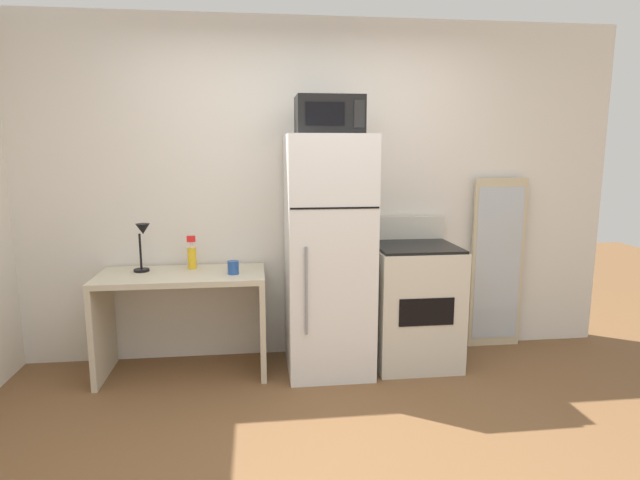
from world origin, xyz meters
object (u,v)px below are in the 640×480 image
(desk, at_px, (183,303))
(refrigerator, at_px, (328,255))
(microwave, at_px, (329,115))
(spray_bottle, at_px, (192,256))
(oven_range, at_px, (414,303))
(desk_lamp, at_px, (142,239))
(coffee_mug, at_px, (233,267))
(leaning_mirror, at_px, (497,264))

(desk, xyz_separation_m, refrigerator, (1.06, -0.04, 0.34))
(desk, xyz_separation_m, microwave, (1.06, -0.06, 1.33))
(spray_bottle, bearing_deg, oven_range, -5.35)
(desk_lamp, height_order, spray_bottle, desk_lamp)
(desk_lamp, bearing_deg, desk, -16.00)
(coffee_mug, bearing_deg, desk_lamp, 167.04)
(refrigerator, relative_size, leaning_mirror, 1.24)
(microwave, height_order, leaning_mirror, microwave)
(desk, distance_m, oven_range, 1.72)
(coffee_mug, height_order, oven_range, oven_range)
(desk_lamp, height_order, coffee_mug, desk_lamp)
(microwave, bearing_deg, leaning_mirror, 11.77)
(coffee_mug, height_order, refrigerator, refrigerator)
(coffee_mug, height_order, spray_bottle, spray_bottle)
(desk, bearing_deg, leaning_mirror, 5.41)
(refrigerator, relative_size, oven_range, 1.57)
(microwave, bearing_deg, oven_range, 3.89)
(spray_bottle, xyz_separation_m, refrigerator, (1.00, -0.18, 0.02))
(coffee_mug, relative_size, oven_range, 0.09)
(desk, relative_size, oven_range, 1.08)
(desk, distance_m, leaning_mirror, 2.52)
(coffee_mug, relative_size, refrigerator, 0.05)
(leaning_mirror, bearing_deg, microwave, -168.23)
(spray_bottle, relative_size, leaning_mirror, 0.18)
(refrigerator, bearing_deg, desk_lamp, 174.82)
(coffee_mug, xyz_separation_m, oven_range, (1.35, 0.05, -0.33))
(oven_range, height_order, leaning_mirror, leaning_mirror)
(refrigerator, distance_m, oven_range, 0.77)
(desk, relative_size, coffee_mug, 12.46)
(spray_bottle, bearing_deg, desk_lamp, -170.14)
(oven_range, bearing_deg, spray_bottle, 174.65)
(desk, xyz_separation_m, coffee_mug, (0.37, -0.07, 0.27))
(desk, bearing_deg, desk_lamp, 164.00)
(desk, distance_m, coffee_mug, 0.47)
(spray_bottle, distance_m, oven_range, 1.71)
(desk_lamp, distance_m, oven_range, 2.06)
(desk, xyz_separation_m, spray_bottle, (0.06, 0.14, 0.32))
(coffee_mug, bearing_deg, refrigerator, 2.31)
(refrigerator, xyz_separation_m, microwave, (0.00, -0.02, 0.99))
(desk_lamp, relative_size, microwave, 0.77)
(spray_bottle, bearing_deg, microwave, -11.37)
(coffee_mug, xyz_separation_m, refrigerator, (0.69, 0.03, 0.07))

